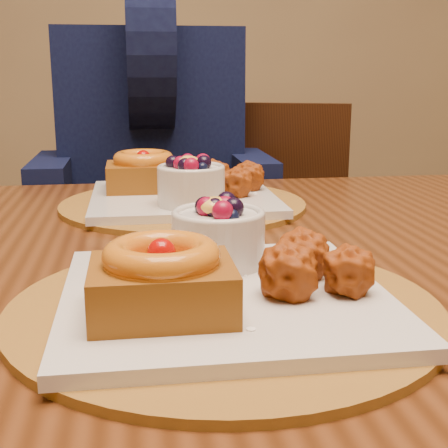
{
  "coord_description": "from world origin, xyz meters",
  "views": [
    {
      "loc": [
        -0.16,
        -0.6,
        0.96
      ],
      "look_at": [
        -0.08,
        -0.04,
        0.82
      ],
      "focal_mm": 50.0,
      "sensor_mm": 36.0,
      "label": 1
    }
  ],
  "objects_px": {
    "chair_far": "(248,280)",
    "diner": "(150,113)",
    "dining_table": "(199,304)",
    "place_setting_far": "(181,190)",
    "place_setting_near": "(220,282)"
  },
  "relations": [
    {
      "from": "chair_far",
      "to": "diner",
      "type": "xyz_separation_m",
      "value": [
        -0.21,
        0.1,
        0.37
      ]
    },
    {
      "from": "chair_far",
      "to": "dining_table",
      "type": "bearing_deg",
      "value": -85.93
    },
    {
      "from": "place_setting_far",
      "to": "diner",
      "type": "distance_m",
      "value": 0.5
    },
    {
      "from": "place_setting_near",
      "to": "diner",
      "type": "relative_size",
      "value": 0.47
    },
    {
      "from": "chair_far",
      "to": "diner",
      "type": "height_order",
      "value": "diner"
    },
    {
      "from": "place_setting_far",
      "to": "chair_far",
      "type": "distance_m",
      "value": 0.52
    },
    {
      "from": "diner",
      "to": "place_setting_far",
      "type": "bearing_deg",
      "value": -91.54
    },
    {
      "from": "place_setting_far",
      "to": "diner",
      "type": "bearing_deg",
      "value": 93.38
    },
    {
      "from": "dining_table",
      "to": "place_setting_near",
      "type": "distance_m",
      "value": 0.24
    },
    {
      "from": "place_setting_near",
      "to": "place_setting_far",
      "type": "bearing_deg",
      "value": 90.05
    },
    {
      "from": "place_setting_near",
      "to": "chair_far",
      "type": "distance_m",
      "value": 0.89
    },
    {
      "from": "place_setting_far",
      "to": "diner",
      "type": "height_order",
      "value": "diner"
    },
    {
      "from": "chair_far",
      "to": "place_setting_far",
      "type": "bearing_deg",
      "value": -94.23
    },
    {
      "from": "place_setting_far",
      "to": "diner",
      "type": "xyz_separation_m",
      "value": [
        -0.03,
        0.5,
        0.08
      ]
    },
    {
      "from": "chair_far",
      "to": "diner",
      "type": "relative_size",
      "value": 1.09
    }
  ]
}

